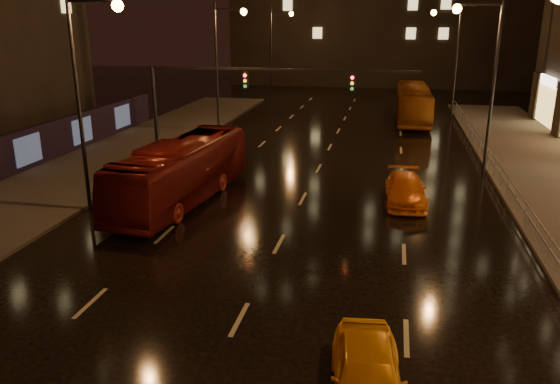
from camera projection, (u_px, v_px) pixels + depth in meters
name	position (u px, v px, depth m)	size (l,w,h in m)	color
ground	(314.00, 177.00, 31.63)	(140.00, 140.00, 0.00)	black
sidewalk_left	(54.00, 187.00, 29.53)	(7.00, 70.00, 0.15)	#38332D
traffic_signal	(228.00, 93.00, 31.16)	(15.31, 0.32, 6.20)	black
railing_right	(509.00, 182.00, 27.54)	(0.05, 56.00, 1.00)	#99999E
bus_red	(182.00, 171.00, 27.06)	(2.61, 11.16, 3.11)	maroon
bus_curb	(413.00, 104.00, 48.34)	(2.70, 11.54, 3.21)	#88420D
taxi_near	(367.00, 375.00, 12.91)	(1.72, 4.27, 1.45)	#F8A717
taxi_far	(406.00, 190.00, 27.09)	(1.90, 4.68, 1.36)	orange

